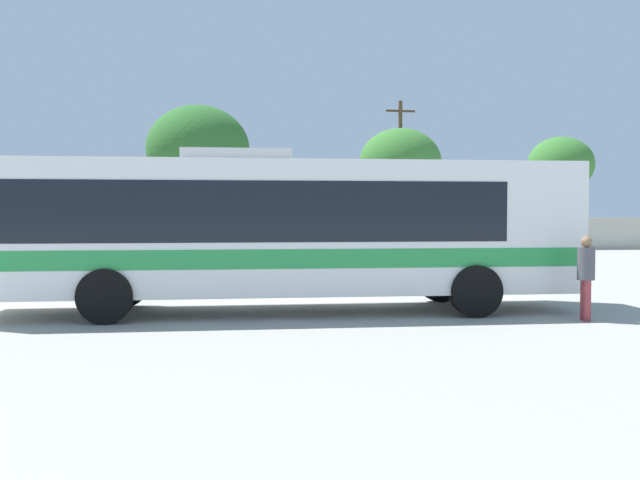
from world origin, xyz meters
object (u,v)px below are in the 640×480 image
(coach_bus_white_green, at_px, (274,226))
(attendant_by_bus_door, at_px, (586,273))
(parked_car_leftmost_red, at_px, (84,242))
(utility_pole_far, at_px, (400,171))
(roadside_tree_right, at_px, (561,165))
(roadside_tree_midright, at_px, (400,164))
(parked_car_third_silver, at_px, (361,240))
(roadside_tree_left, at_px, (51,185))
(parked_car_second_dark_blue, at_px, (218,240))
(roadside_tree_midleft, at_px, (198,149))

(coach_bus_white_green, bearing_deg, attendant_by_bus_door, -18.16)
(parked_car_leftmost_red, relative_size, utility_pole_far, 0.53)
(attendant_by_bus_door, bearing_deg, roadside_tree_right, 65.02)
(roadside_tree_midright, bearing_deg, attendant_by_bus_door, -96.07)
(parked_car_third_silver, distance_m, roadside_tree_left, 19.56)
(parked_car_second_dark_blue, bearing_deg, parked_car_leftmost_red, -169.97)
(roadside_tree_midleft, height_order, roadside_tree_midright, roadside_tree_midleft)
(roadside_tree_midright, bearing_deg, utility_pole_far, 76.50)
(coach_bus_white_green, distance_m, attendant_by_bus_door, 6.24)
(attendant_by_bus_door, relative_size, utility_pole_far, 0.19)
(coach_bus_white_green, relative_size, utility_pole_far, 1.40)
(roadside_tree_midright, xyz_separation_m, roadside_tree_right, (11.36, 3.09, 0.23))
(attendant_by_bus_door, distance_m, roadside_tree_right, 34.12)
(attendant_by_bus_door, xyz_separation_m, parked_car_third_silver, (-0.67, 20.42, -0.17))
(utility_pole_far, height_order, roadside_tree_midleft, utility_pole_far)
(roadside_tree_midleft, xyz_separation_m, roadside_tree_right, (22.99, 3.73, -0.42))
(parked_car_third_silver, bearing_deg, roadside_tree_right, 34.44)
(attendant_by_bus_door, bearing_deg, coach_bus_white_green, 161.84)
(attendant_by_bus_door, xyz_separation_m, roadside_tree_midright, (2.93, 27.60, 4.02))
(attendant_by_bus_door, bearing_deg, parked_car_leftmost_red, 124.06)
(coach_bus_white_green, distance_m, roadside_tree_left, 30.52)
(utility_pole_far, xyz_separation_m, roadside_tree_midleft, (-11.87, -1.69, 1.03))
(roadside_tree_right, bearing_deg, parked_car_third_silver, -145.56)
(coach_bus_white_green, distance_m, parked_car_second_dark_blue, 19.05)
(attendant_by_bus_door, height_order, parked_car_leftmost_red, attendant_by_bus_door)
(parked_car_third_silver, height_order, roadside_tree_midleft, roadside_tree_midleft)
(parked_car_second_dark_blue, distance_m, roadside_tree_right, 24.28)
(roadside_tree_midright, bearing_deg, roadside_tree_left, 172.92)
(parked_car_leftmost_red, xyz_separation_m, roadside_tree_midleft, (4.71, 7.13, 4.82))
(parked_car_second_dark_blue, distance_m, parked_car_third_silver, 6.81)
(coach_bus_white_green, xyz_separation_m, roadside_tree_midleft, (-2.82, 25.03, 3.80))
(parked_car_third_silver, distance_m, roadside_tree_midleft, 11.42)
(parked_car_second_dark_blue, bearing_deg, parked_car_third_silver, -3.80)
(roadside_tree_midleft, bearing_deg, parked_car_second_dark_blue, -78.59)
(parked_car_third_silver, distance_m, roadside_tree_right, 18.68)
(parked_car_second_dark_blue, relative_size, roadside_tree_right, 0.61)
(coach_bus_white_green, relative_size, roadside_tree_right, 1.76)
(roadside_tree_midleft, bearing_deg, roadside_tree_midright, 3.17)
(utility_pole_far, bearing_deg, coach_bus_white_green, -108.72)
(roadside_tree_midright, bearing_deg, parked_car_second_dark_blue, -147.12)
(roadside_tree_left, relative_size, roadside_tree_midright, 0.73)
(parked_car_leftmost_red, bearing_deg, parked_car_third_silver, 2.69)
(coach_bus_white_green, height_order, roadside_tree_midright, roadside_tree_midright)
(roadside_tree_right, bearing_deg, utility_pole_far, -169.57)
(parked_car_third_silver, bearing_deg, coach_bus_white_green, -105.70)
(parked_car_leftmost_red, relative_size, roadside_tree_left, 0.90)
(parked_car_second_dark_blue, xyz_separation_m, parked_car_third_silver, (6.79, -0.45, -0.00))
(parked_car_leftmost_red, height_order, roadside_tree_midleft, roadside_tree_midleft)
(parked_car_leftmost_red, height_order, parked_car_second_dark_blue, parked_car_leftmost_red)
(parked_car_leftmost_red, xyz_separation_m, roadside_tree_midright, (16.33, 7.77, 4.16))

